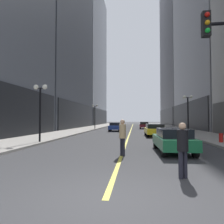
% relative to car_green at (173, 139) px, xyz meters
% --- Properties ---
extents(ground_plane, '(200.00, 200.00, 0.00)m').
position_rel_car_green_xyz_m(ground_plane, '(-2.73, 28.30, -0.72)').
color(ground_plane, '#38383A').
extents(sidewalk_left, '(4.50, 78.00, 0.15)m').
position_rel_car_green_xyz_m(sidewalk_left, '(-10.98, 28.30, -0.64)').
color(sidewalk_left, '#9E9991').
rests_on(sidewalk_left, ground).
extents(sidewalk_right, '(4.50, 78.00, 0.15)m').
position_rel_car_green_xyz_m(sidewalk_right, '(5.52, 28.30, -0.64)').
color(sidewalk_right, '#9E9991').
rests_on(sidewalk_right, ground).
extents(lane_centre_stripe, '(0.16, 70.00, 0.01)m').
position_rel_car_green_xyz_m(lane_centre_stripe, '(-2.73, 28.30, -0.71)').
color(lane_centre_stripe, '#E5D64C').
rests_on(lane_centre_stripe, ground).
extents(building_left_far, '(14.67, 26.00, 46.33)m').
position_rel_car_green_xyz_m(building_left_far, '(-20.47, 53.30, 22.37)').
color(building_left_far, slate).
rests_on(building_left_far, ground).
extents(building_right_far, '(15.82, 26.00, 79.25)m').
position_rel_car_green_xyz_m(building_right_far, '(15.59, 53.30, 38.84)').
color(building_right_far, gray).
rests_on(building_right_far, ground).
extents(car_green, '(1.82, 4.17, 1.32)m').
position_rel_car_green_xyz_m(car_green, '(0.00, 0.00, 0.00)').
color(car_green, '#196038').
rests_on(car_green, ground).
extents(car_yellow, '(1.99, 4.56, 1.32)m').
position_rel_car_green_xyz_m(car_yellow, '(0.03, 10.38, 0.00)').
color(car_yellow, yellow).
rests_on(car_yellow, ground).
extents(car_blue, '(1.83, 4.21, 1.32)m').
position_rel_car_green_xyz_m(car_blue, '(-5.12, 19.14, -0.00)').
color(car_blue, navy).
rests_on(car_blue, ground).
extents(car_maroon, '(1.84, 4.52, 1.32)m').
position_rel_car_green_xyz_m(car_maroon, '(-0.29, 27.21, 0.00)').
color(car_maroon, maroon).
rests_on(car_maroon, ground).
extents(pedestrian_in_black_coat, '(0.45, 0.45, 1.72)m').
position_rel_car_green_xyz_m(pedestrian_in_black_coat, '(-0.59, -4.77, 0.29)').
color(pedestrian_in_black_coat, black).
rests_on(pedestrian_in_black_coat, ground).
extents(pedestrian_in_tan_trench, '(0.48, 0.48, 1.81)m').
position_rel_car_green_xyz_m(pedestrian_in_tan_trench, '(-2.68, -1.28, 0.35)').
color(pedestrian_in_tan_trench, black).
rests_on(pedestrian_in_tan_trench, ground).
extents(street_lamp_left_near, '(1.06, 0.36, 4.43)m').
position_rel_car_green_xyz_m(street_lamp_left_near, '(-9.13, 2.91, 2.54)').
color(street_lamp_left_near, black).
rests_on(street_lamp_left_near, ground).
extents(street_lamp_left_far, '(1.06, 0.36, 4.43)m').
position_rel_car_green_xyz_m(street_lamp_left_far, '(-9.13, 23.35, 2.54)').
color(street_lamp_left_far, black).
rests_on(street_lamp_left_far, ground).
extents(street_lamp_right_mid, '(1.06, 0.36, 4.43)m').
position_rel_car_green_xyz_m(street_lamp_right_mid, '(3.67, 11.00, 2.54)').
color(street_lamp_right_mid, black).
rests_on(street_lamp_right_mid, ground).
extents(fire_hydrant_right, '(0.28, 0.28, 0.80)m').
position_rel_car_green_xyz_m(fire_hydrant_right, '(4.17, 4.06, -0.32)').
color(fire_hydrant_right, red).
rests_on(fire_hydrant_right, ground).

